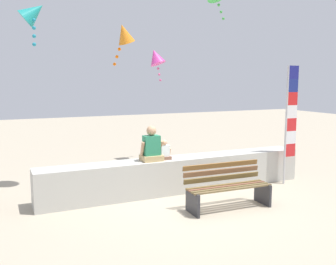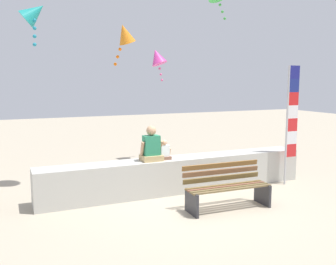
{
  "view_description": "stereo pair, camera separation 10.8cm",
  "coord_description": "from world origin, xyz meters",
  "px_view_note": "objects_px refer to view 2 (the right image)",
  "views": [
    {
      "loc": [
        -3.75,
        -6.82,
        2.55
      ],
      "look_at": [
        -0.27,
        0.85,
        1.39
      ],
      "focal_mm": 40.31,
      "sensor_mm": 36.0,
      "label": 1
    },
    {
      "loc": [
        -3.65,
        -6.86,
        2.55
      ],
      "look_at": [
        -0.27,
        0.85,
        1.39
      ],
      "focal_mm": 40.31,
      "sensor_mm": 36.0,
      "label": 2
    }
  ],
  "objects_px": {
    "kite_teal": "(34,13)",
    "person_adult": "(151,147)",
    "kite_orange": "(125,34)",
    "flag_banner": "(290,118)",
    "kite_magenta": "(157,57)",
    "person_child": "(164,152)",
    "park_bench": "(226,187)"
  },
  "relations": [
    {
      "from": "kite_orange",
      "to": "kite_teal",
      "type": "relative_size",
      "value": 0.96
    },
    {
      "from": "person_child",
      "to": "kite_magenta",
      "type": "xyz_separation_m",
      "value": [
        1.24,
        3.47,
        2.32
      ]
    },
    {
      "from": "kite_orange",
      "to": "kite_teal",
      "type": "height_order",
      "value": "kite_teal"
    },
    {
      "from": "person_adult",
      "to": "kite_teal",
      "type": "height_order",
      "value": "kite_teal"
    },
    {
      "from": "person_child",
      "to": "flag_banner",
      "type": "distance_m",
      "value": 3.25
    },
    {
      "from": "park_bench",
      "to": "person_adult",
      "type": "height_order",
      "value": "person_adult"
    },
    {
      "from": "park_bench",
      "to": "kite_orange",
      "type": "height_order",
      "value": "kite_orange"
    },
    {
      "from": "flag_banner",
      "to": "person_child",
      "type": "bearing_deg",
      "value": 171.22
    },
    {
      "from": "kite_orange",
      "to": "flag_banner",
      "type": "bearing_deg",
      "value": -27.75
    },
    {
      "from": "person_adult",
      "to": "kite_orange",
      "type": "relative_size",
      "value": 0.75
    },
    {
      "from": "kite_teal",
      "to": "flag_banner",
      "type": "bearing_deg",
      "value": -17.55
    },
    {
      "from": "person_adult",
      "to": "kite_magenta",
      "type": "distance_m",
      "value": 4.38
    },
    {
      "from": "park_bench",
      "to": "kite_magenta",
      "type": "bearing_deg",
      "value": 84.28
    },
    {
      "from": "kite_teal",
      "to": "person_adult",
      "type": "bearing_deg",
      "value": -30.56
    },
    {
      "from": "person_adult",
      "to": "kite_teal",
      "type": "xyz_separation_m",
      "value": [
        -2.21,
        1.31,
        2.92
      ]
    },
    {
      "from": "park_bench",
      "to": "person_adult",
      "type": "relative_size",
      "value": 2.26
    },
    {
      "from": "person_adult",
      "to": "kite_magenta",
      "type": "bearing_deg",
      "value": 65.78
    },
    {
      "from": "kite_orange",
      "to": "kite_teal",
      "type": "distance_m",
      "value": 2.11
    },
    {
      "from": "person_adult",
      "to": "kite_orange",
      "type": "height_order",
      "value": "kite_orange"
    },
    {
      "from": "person_child",
      "to": "kite_orange",
      "type": "distance_m",
      "value": 3.08
    },
    {
      "from": "person_child",
      "to": "kite_magenta",
      "type": "relative_size",
      "value": 0.42
    },
    {
      "from": "person_adult",
      "to": "kite_magenta",
      "type": "relative_size",
      "value": 0.73
    },
    {
      "from": "kite_teal",
      "to": "person_child",
      "type": "bearing_deg",
      "value": -27.33
    },
    {
      "from": "person_child",
      "to": "park_bench",
      "type": "bearing_deg",
      "value": -61.62
    },
    {
      "from": "person_child",
      "to": "kite_teal",
      "type": "bearing_deg",
      "value": 152.67
    },
    {
      "from": "person_adult",
      "to": "flag_banner",
      "type": "bearing_deg",
      "value": -7.99
    },
    {
      "from": "park_bench",
      "to": "person_child",
      "type": "bearing_deg",
      "value": 118.38
    },
    {
      "from": "park_bench",
      "to": "kite_orange",
      "type": "bearing_deg",
      "value": 113.31
    },
    {
      "from": "kite_magenta",
      "to": "kite_teal",
      "type": "xyz_separation_m",
      "value": [
        -3.77,
        -2.16,
        0.74
      ]
    },
    {
      "from": "person_child",
      "to": "kite_orange",
      "type": "relative_size",
      "value": 0.43
    },
    {
      "from": "kite_magenta",
      "to": "person_adult",
      "type": "bearing_deg",
      "value": -114.22
    },
    {
      "from": "person_child",
      "to": "kite_teal",
      "type": "distance_m",
      "value": 4.17
    }
  ]
}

